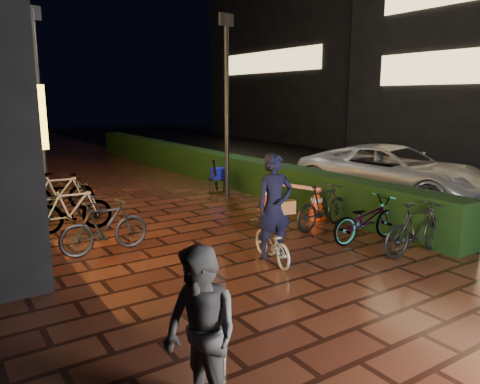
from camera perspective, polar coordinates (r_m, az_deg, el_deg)
ground at (r=8.60m, az=2.72°, el=-8.04°), size 80.00×80.00×0.00m
asphalt_road at (r=18.21m, az=16.42°, el=2.02°), size 11.00×60.00×0.01m
hedge at (r=16.80m, az=-4.32°, el=3.40°), size 0.70×20.00×1.00m
bystander_person at (r=4.37m, az=-4.83°, el=-16.88°), size 0.71×0.86×1.62m
van at (r=14.08m, az=18.19°, el=2.34°), size 3.60×5.86×1.52m
far_buildings at (r=27.55m, az=21.21°, el=18.35°), size 9.08×31.00×14.00m
lamp_post_hedge at (r=13.48m, az=-1.64°, el=11.27°), size 0.49×0.15×5.11m
lamp_post_sf at (r=13.24m, az=-23.33°, el=10.29°), size 0.48×0.24×5.09m
cyclist at (r=8.17m, az=4.06°, el=-3.80°), size 0.76×1.43×1.95m
traffic_barrier at (r=11.70m, az=6.36°, el=-0.86°), size 0.93×1.87×0.76m
cart_assembly at (r=14.12m, az=-2.65°, el=2.11°), size 0.71×0.60×1.10m
parked_bikes_storefront at (r=11.02m, az=-19.70°, el=-1.66°), size 1.95×4.38×1.01m
parked_bikes_hedge at (r=9.79m, az=15.08°, el=-3.02°), size 1.94×2.89×1.01m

